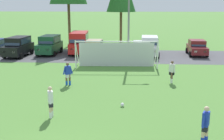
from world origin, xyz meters
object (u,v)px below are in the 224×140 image
parked_car_slot_center_right (94,47)px  player_defender_far (51,102)px  player_striker_near (68,74)px  soccer_goal (117,53)px  street_lamp (130,23)px  player_midfield_center (172,72)px  parked_car_slot_end (197,48)px  parked_car_slot_left (18,46)px  parked_car_slot_right (141,49)px  parked_car_slot_far_right (150,46)px  soccer_ball (122,105)px  parked_car_slot_center_left (50,45)px  parked_car_slot_center (79,42)px  player_winger_left (205,125)px

parked_car_slot_center_right → player_defender_far: bearing=-89.9°
player_striker_near → soccer_goal: bearing=63.2°
player_striker_near → street_lamp: bearing=60.7°
player_midfield_center → street_lamp: (-3.07, 6.73, 3.15)m
player_striker_near → parked_car_slot_end: parked_car_slot_end is taller
parked_car_slot_left → parked_car_slot_right: parked_car_slot_left is taller
parked_car_slot_far_right → street_lamp: 5.72m
soccer_goal → player_striker_near: 7.07m
soccer_ball → parked_car_slot_left: parked_car_slot_left is taller
parked_car_slot_left → soccer_ball: bearing=-51.7°
parked_car_slot_right → parked_car_slot_end: bearing=13.7°
player_midfield_center → parked_car_slot_center_left: 16.77m
parked_car_slot_left → street_lamp: 13.05m
player_defender_far → parked_car_slot_center: bearing=95.6°
parked_car_slot_center_right → street_lamp: (4.07, -4.45, 3.09)m
parked_car_slot_center → parked_car_slot_left: bearing=-161.9°
parked_car_slot_center_right → parked_car_slot_right: (5.33, -0.92, 0.00)m
player_midfield_center → parked_car_slot_right: (-1.81, 10.26, 0.05)m
player_striker_near → parked_car_slot_right: size_ratio=0.38×
player_winger_left → parked_car_slot_center_right: size_ratio=0.38×
player_midfield_center → parked_car_slot_end: parked_car_slot_end is taller
soccer_ball → player_winger_left: 5.47m
player_midfield_center → parked_car_slot_left: 18.29m
player_defender_far → parked_car_slot_left: bearing=116.3°
soccer_ball → player_defender_far: 4.08m
player_midfield_center → player_winger_left: same height
player_striker_near → parked_car_slot_far_right: size_ratio=0.35×
player_midfield_center → parked_car_slot_center: bearing=126.9°
player_midfield_center → parked_car_slot_center: parked_car_slot_center is taller
player_defender_far → parked_car_slot_right: size_ratio=0.38×
parked_car_slot_center → parked_car_slot_far_right: parked_car_slot_center is taller
parked_car_slot_center → parked_car_slot_center_right: 2.03m
parked_car_slot_center → parked_car_slot_center_right: bearing=-22.4°
player_striker_near → parked_car_slot_left: bearing=125.8°
player_striker_near → parked_car_slot_right: (5.68, 11.41, 0.05)m
parked_car_slot_right → street_lamp: size_ratio=0.56×
parked_car_slot_center_left → parked_car_slot_right: (10.51, -1.11, -0.24)m
player_defender_far → parked_car_slot_center_right: bearing=90.1°
street_lamp → parked_car_slot_far_right: bearing=63.9°
soccer_goal → player_defender_far: bearing=-102.9°
player_defender_far → street_lamp: (4.03, 13.75, 3.15)m
parked_car_slot_center_right → parked_car_slot_right: bearing=-9.8°
soccer_goal → street_lamp: street_lamp is taller
player_winger_left → player_midfield_center: bearing=90.1°
player_striker_near → parked_car_slot_center: 13.18m
street_lamp → soccer_goal: bearing=-128.2°
soccer_goal → player_striker_near: size_ratio=4.57×
parked_car_slot_left → parked_car_slot_center: (6.45, 2.11, 0.23)m
soccer_ball → player_midfield_center: player_midfield_center is taller
parked_car_slot_center → parked_car_slot_end: 13.49m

